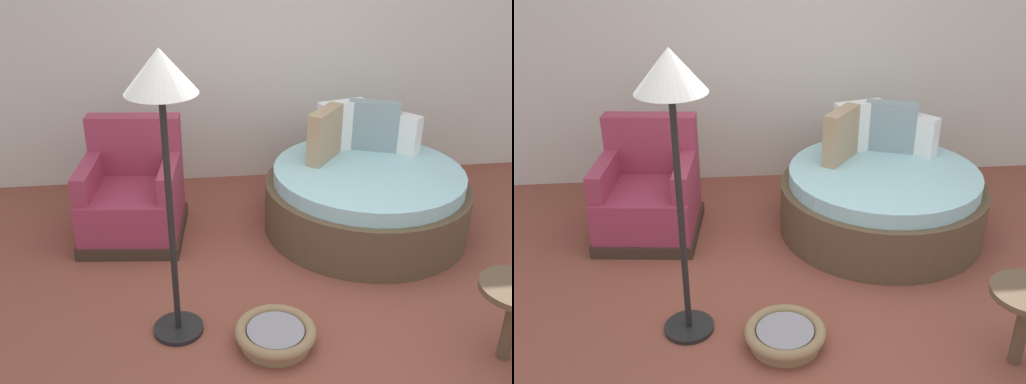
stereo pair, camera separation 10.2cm
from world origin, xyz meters
TOP-DOWN VIEW (x-y plane):
  - ground_plane at (0.00, 0.00)m, footprint 8.00×8.00m
  - back_wall at (0.00, 2.33)m, footprint 8.00×0.12m
  - round_daybed at (0.73, 1.12)m, footprint 1.68×1.68m
  - red_armchair at (-1.18, 1.24)m, footprint 0.88×0.88m
  - pet_basket at (-0.24, -0.27)m, footprint 0.51×0.51m
  - floor_lamp at (-0.84, -0.07)m, footprint 0.40×0.40m

SIDE VIEW (x-z plane):
  - ground_plane at x=0.00m, z-range -0.02..0.00m
  - pet_basket at x=-0.24m, z-range 0.01..0.14m
  - round_daybed at x=0.73m, z-range -0.20..0.78m
  - red_armchair at x=-1.18m, z-range -0.14..0.80m
  - back_wall at x=0.00m, z-range 0.00..3.05m
  - floor_lamp at x=-0.84m, z-range 0.62..2.44m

